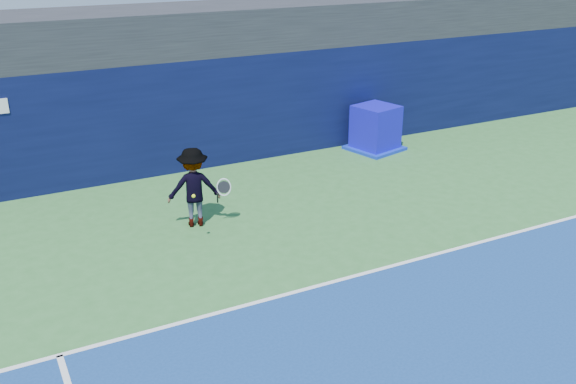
{
  "coord_description": "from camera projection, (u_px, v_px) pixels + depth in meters",
  "views": [
    {
      "loc": [
        -5.62,
        -5.95,
        6.08
      ],
      "look_at": [
        0.11,
        5.2,
        1.0
      ],
      "focal_mm": 40.0,
      "sensor_mm": 36.0,
      "label": 1
    }
  ],
  "objects": [
    {
      "name": "ground",
      "position": [
        440.0,
        372.0,
        9.57
      ],
      "size": [
        80.0,
        80.0,
        0.0
      ],
      "primitive_type": "plane",
      "color": "#337133",
      "rests_on": "ground"
    },
    {
      "name": "baseline",
      "position": [
        336.0,
        281.0,
        12.04
      ],
      "size": [
        24.0,
        0.1,
        0.01
      ],
      "primitive_type": "cube",
      "color": "white",
      "rests_on": "ground"
    },
    {
      "name": "stadium_band",
      "position": [
        180.0,
        29.0,
        17.69
      ],
      "size": [
        36.0,
        3.0,
        1.2
      ],
      "primitive_type": "cube",
      "color": "black",
      "rests_on": "back_wall_assembly"
    },
    {
      "name": "back_wall_assembly",
      "position": [
        196.0,
        112.0,
        17.66
      ],
      "size": [
        36.0,
        1.03,
        3.0
      ],
      "color": "black",
      "rests_on": "ground"
    },
    {
      "name": "equipment_cart",
      "position": [
        375.0,
        130.0,
        19.14
      ],
      "size": [
        1.71,
        1.71,
        1.35
      ],
      "color": "#130DBC",
      "rests_on": "ground"
    },
    {
      "name": "tennis_player",
      "position": [
        194.0,
        187.0,
        14.05
      ],
      "size": [
        1.4,
        0.93,
        1.8
      ],
      "color": "silver",
      "rests_on": "ground"
    },
    {
      "name": "tennis_ball",
      "position": [
        194.0,
        196.0,
        12.95
      ],
      "size": [
        0.08,
        0.08,
        0.08
      ],
      "color": "#D5E419",
      "rests_on": "ground"
    }
  ]
}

